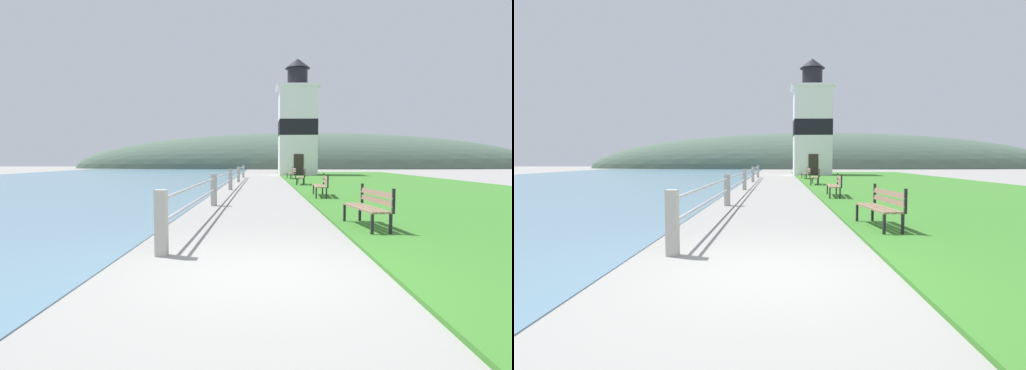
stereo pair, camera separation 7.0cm
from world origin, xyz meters
TOP-DOWN VIEW (x-y plane):
  - ground_plane at (0.00, 0.00)m, footprint 160.00×160.00m
  - grass_verge at (7.66, 16.48)m, footprint 12.00×49.45m
  - water_strip at (-14.16, 16.48)m, footprint 24.00×79.12m
  - seawall_railing at (-1.56, 14.51)m, footprint 0.18×27.20m
  - park_bench_near at (2.31, 3.37)m, footprint 0.67×1.74m
  - park_bench_midway at (2.35, 10.48)m, footprint 0.62×2.02m
  - park_bench_far at (2.32, 17.90)m, footprint 0.70×1.75m
  - park_bench_by_lighthouse at (2.29, 24.95)m, footprint 0.60×1.85m
  - lighthouse at (3.34, 33.10)m, footprint 3.99×3.99m
  - distant_hillside at (8.00, 62.97)m, footprint 80.00×16.00m

SIDE VIEW (x-z plane):
  - ground_plane at x=0.00m, z-range 0.00..0.00m
  - distant_hillside at x=8.00m, z-range -6.00..6.00m
  - water_strip at x=-14.16m, z-range 0.00..0.01m
  - grass_verge at x=7.66m, z-range 0.00..0.06m
  - park_bench_far at x=2.32m, z-range 0.07..1.01m
  - park_bench_near at x=2.31m, z-range 0.07..1.01m
  - park_bench_by_lighthouse at x=2.29m, z-range 0.07..1.01m
  - park_bench_midway at x=2.35m, z-range 0.07..1.01m
  - seawall_railing at x=-1.56m, z-range 0.10..1.13m
  - lighthouse at x=3.34m, z-range -0.75..10.24m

